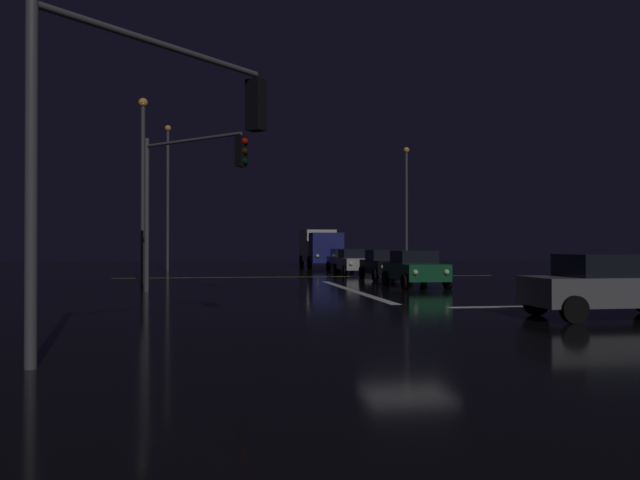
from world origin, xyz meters
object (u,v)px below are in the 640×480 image
traffic_signal_sw (153,121)px  sedan_blue (344,260)px  sedan_green (415,268)px  streetlamp_left_far (168,188)px  sedan_gray_crossing (611,285)px  box_truck (320,247)px  traffic_signal_nw (186,181)px  streetlamp_left_near (143,176)px  sedan_black (385,264)px  streetlamp_right_far (406,199)px  sedan_silver (354,262)px

traffic_signal_sw → sedan_blue: bearing=73.4°
sedan_green → streetlamp_left_far: size_ratio=0.42×
sedan_gray_crossing → streetlamp_left_far: 35.30m
sedan_gray_crossing → traffic_signal_sw: traffic_signal_sw is taller
sedan_blue → box_truck: box_truck is taller
box_truck → traffic_signal_nw: size_ratio=1.40×
sedan_gray_crossing → sedan_green: bearing=94.9°
sedan_gray_crossing → traffic_signal_nw: 14.82m
box_truck → streetlamp_left_near: 24.68m
sedan_gray_crossing → traffic_signal_sw: bearing=-163.3°
traffic_signal_sw → traffic_signal_nw: (-0.02, 12.93, 0.24)m
sedan_black → streetlamp_left_near: 13.11m
sedan_black → streetlamp_left_near: size_ratio=0.50×
sedan_black → streetlamp_right_far: streetlamp_right_far is taller
sedan_green → traffic_signal_sw: bearing=-121.3°
sedan_blue → sedan_black: bearing=-90.6°
traffic_signal_nw → streetlamp_left_near: streetlamp_left_near is taller
traffic_signal_sw → streetlamp_left_near: size_ratio=0.65×
sedan_black → traffic_signal_nw: 13.95m
sedan_black → streetlamp_left_near: (-12.18, -2.45, 4.20)m
sedan_black → streetlamp_left_far: bearing=132.0°
sedan_silver → sedan_blue: (0.42, 5.26, 0.00)m
sedan_blue → sedan_green: bearing=-91.4°
sedan_green → sedan_gray_crossing: bearing=-85.1°
traffic_signal_sw → streetlamp_left_far: streetlamp_left_far is taller
sedan_blue → box_truck: (-0.58, 7.44, 0.91)m
sedan_blue → sedan_gray_crossing: 30.50m
box_truck → sedan_gray_crossing: 37.96m
box_truck → traffic_signal_sw: traffic_signal_sw is taller
sedan_gray_crossing → sedan_black: bearing=92.3°
streetlamp_left_near → streetlamp_left_far: size_ratio=0.84×
sedan_green → sedan_black: bearing=87.1°
sedan_green → sedan_black: (0.32, 6.34, 0.00)m
sedan_silver → streetlamp_right_far: bearing=52.5°
sedan_green → traffic_signal_nw: bearing=-163.5°
streetlamp_left_near → sedan_black: bearing=11.4°
streetlamp_left_far → sedan_gray_crossing: bearing=-68.3°
traffic_signal_nw → streetlamp_left_far: 22.91m
sedan_black → sedan_silver: same height
sedan_blue → traffic_signal_sw: size_ratio=0.78×
box_truck → sedan_black: bearing=-88.6°
sedan_blue → sedan_silver: bearing=-94.6°
traffic_signal_sw → streetlamp_left_near: streetlamp_left_near is taller
box_truck → traffic_signal_sw: 42.27m
sedan_green → traffic_signal_nw: size_ratio=0.73×
sedan_gray_crossing → traffic_signal_nw: size_ratio=0.73×
traffic_signal_sw → streetlamp_right_far: size_ratio=0.61×
streetlamp_left_far → sedan_silver: bearing=-31.3°
streetlamp_right_far → traffic_signal_sw: bearing=-113.0°
sedan_blue → streetlamp_left_near: 19.13m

